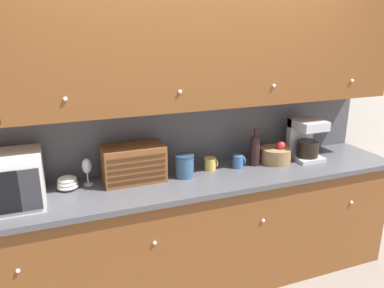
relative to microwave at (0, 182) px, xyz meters
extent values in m
plane|color=slate|center=(1.30, 0.29, -1.10)|extent=(24.00, 24.00, 0.00)
cube|color=silver|center=(1.30, 0.32, 0.20)|extent=(5.70, 0.06, 2.60)
cube|color=brown|center=(1.30, -0.01, -0.65)|extent=(3.30, 0.58, 0.90)
cube|color=#4C4C51|center=(1.30, -0.02, -0.18)|extent=(3.32, 0.61, 0.04)
sphere|color=white|center=(0.06, -0.30, -0.45)|extent=(0.03, 0.03, 0.03)
sphere|color=white|center=(0.88, -0.30, -0.45)|extent=(0.03, 0.03, 0.03)
sphere|color=white|center=(1.71, -0.30, -0.45)|extent=(0.03, 0.03, 0.03)
sphere|color=white|center=(2.53, -0.30, -0.45)|extent=(0.03, 0.03, 0.03)
cube|color=#4C4C51|center=(1.30, 0.28, 0.10)|extent=(3.30, 0.01, 0.52)
cube|color=brown|center=(1.51, 0.10, 0.75)|extent=(2.88, 0.37, 0.80)
sphere|color=white|center=(0.43, -0.09, 0.50)|extent=(0.03, 0.03, 0.03)
sphere|color=white|center=(1.15, -0.09, 0.50)|extent=(0.03, 0.03, 0.03)
sphere|color=white|center=(1.87, -0.09, 0.50)|extent=(0.03, 0.03, 0.03)
sphere|color=white|center=(2.59, -0.09, 0.50)|extent=(0.03, 0.03, 0.03)
cube|color=silver|center=(0.00, 0.00, 0.00)|extent=(0.50, 0.40, 0.32)
cube|color=#2D2D33|center=(0.18, -0.20, 0.00)|extent=(0.11, 0.01, 0.26)
ellipsoid|color=silver|center=(0.39, 0.11, -0.14)|extent=(0.15, 0.15, 0.04)
ellipsoid|color=silver|center=(0.39, 0.11, -0.11)|extent=(0.14, 0.14, 0.05)
ellipsoid|color=silver|center=(0.39, 0.11, -0.09)|extent=(0.13, 0.13, 0.04)
cylinder|color=silver|center=(0.53, 0.14, -0.16)|extent=(0.06, 0.06, 0.01)
cylinder|color=silver|center=(0.53, 0.14, -0.12)|extent=(0.01, 0.01, 0.08)
ellipsoid|color=silver|center=(0.53, 0.14, -0.02)|extent=(0.07, 0.07, 0.11)
cube|color=brown|center=(0.85, 0.10, -0.03)|extent=(0.44, 0.25, 0.26)
cube|color=#432713|center=(0.85, -0.02, -0.11)|extent=(0.40, 0.01, 0.02)
cube|color=#432713|center=(0.85, -0.02, -0.07)|extent=(0.40, 0.01, 0.02)
cube|color=#432713|center=(0.85, -0.02, -0.03)|extent=(0.40, 0.01, 0.02)
cube|color=#432713|center=(0.85, -0.02, 0.01)|extent=(0.40, 0.01, 0.02)
cube|color=#432713|center=(0.85, -0.02, 0.05)|extent=(0.40, 0.01, 0.02)
cylinder|color=#33567A|center=(1.22, 0.03, -0.08)|extent=(0.14, 0.14, 0.16)
cylinder|color=navy|center=(1.22, 0.03, 0.00)|extent=(0.14, 0.14, 0.01)
cylinder|color=gold|center=(1.45, 0.10, -0.11)|extent=(0.09, 0.09, 0.10)
torus|color=gold|center=(1.51, 0.10, -0.11)|extent=(0.01, 0.07, 0.07)
cylinder|color=#38669E|center=(1.68, 0.06, -0.11)|extent=(0.08, 0.08, 0.10)
torus|color=#38669E|center=(1.73, 0.06, -0.11)|extent=(0.01, 0.07, 0.07)
cylinder|color=black|center=(1.83, 0.07, -0.06)|extent=(0.08, 0.08, 0.21)
sphere|color=black|center=(1.83, 0.07, 0.05)|extent=(0.08, 0.08, 0.08)
cylinder|color=black|center=(1.83, 0.07, 0.11)|extent=(0.03, 0.03, 0.07)
cylinder|color=#937047|center=(2.02, 0.06, -0.10)|extent=(0.25, 0.25, 0.12)
sphere|color=red|center=(2.05, 0.04, -0.02)|extent=(0.08, 0.08, 0.08)
cube|color=#B7B7BC|center=(2.30, 0.03, -0.15)|extent=(0.23, 0.26, 0.03)
cylinder|color=black|center=(2.30, 0.01, -0.06)|extent=(0.18, 0.18, 0.14)
cube|color=#B7B7BC|center=(2.30, 0.13, 0.01)|extent=(0.23, 0.06, 0.34)
cube|color=#B7B7BC|center=(2.30, 0.03, 0.14)|extent=(0.23, 0.26, 0.07)
camera|label=1|loc=(0.34, -2.40, 0.91)|focal=35.00mm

